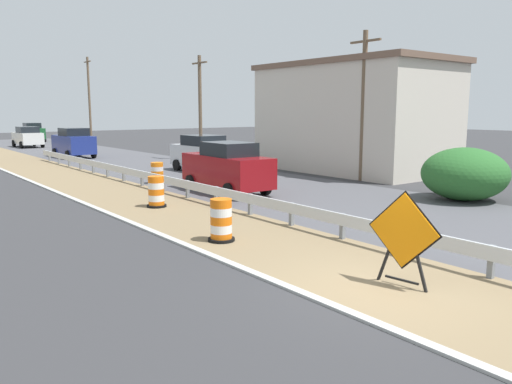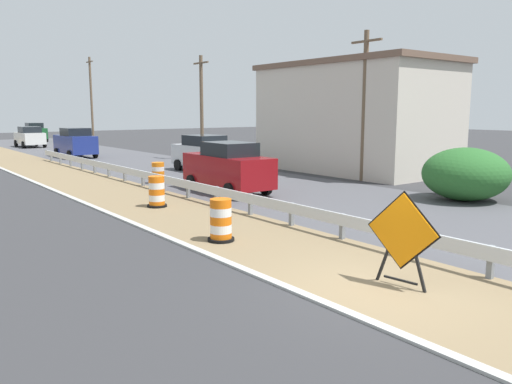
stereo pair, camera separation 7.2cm
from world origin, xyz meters
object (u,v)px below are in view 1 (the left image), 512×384
Objects in this scene: traffic_barrel_mid at (157,174)px; car_mid_far_lane at (205,154)px; traffic_barrel_close at (156,193)px; car_trailing_far_lane at (74,143)px; car_lead_near_lane at (227,167)px; car_trailing_near_lane at (33,132)px; traffic_barrel_nearest at (221,222)px; utility_pole_mid at (200,106)px; car_lead_far_lane at (28,137)px; utility_pole_near at (363,104)px; warning_sign_diamond at (403,234)px; utility_pole_far at (89,98)px.

car_mid_far_lane is (4.33, 2.70, 0.57)m from traffic_barrel_mid.
car_trailing_far_lane is at bearing 79.07° from traffic_barrel_close.
car_lead_near_lane reaches higher than car_mid_far_lane.
car_trailing_near_lane reaches higher than traffic_barrel_close.
utility_pole_mid is (11.43, 19.63, 3.20)m from traffic_barrel_nearest.
car_mid_far_lane is at bearing 59.58° from traffic_barrel_nearest.
car_lead_far_lane is at bearing 107.29° from utility_pole_mid.
utility_pole_near reaches higher than utility_pole_mid.
warning_sign_diamond is at bearing -5.85° from car_trailing_near_lane.
utility_pole_far is (4.71, 30.85, 3.66)m from car_mid_far_lane.
car_lead_far_lane is at bearing 82.81° from traffic_barrel_nearest.
utility_pole_mid is (7.86, 8.88, 3.26)m from traffic_barrel_mid.
utility_pole_near reaches higher than traffic_barrel_nearest.
traffic_barrel_mid is 10.40m from utility_pole_near.
utility_pole_near is at bearing -87.79° from utility_pole_mid.
car_lead_far_lane is (4.21, 45.19, -0.08)m from warning_sign_diamond.
car_lead_near_lane is at bearing 179.13° from car_lead_far_lane.
car_mid_far_lane is at bearing -174.25° from car_lead_far_lane.
car_trailing_far_lane reaches higher than car_trailing_near_lane.
warning_sign_diamond is at bearing 171.39° from car_trailing_far_lane.
utility_pole_near is 1.00× the size of utility_pole_mid.
car_lead_near_lane is at bearing 178.12° from car_trailing_far_lane.
car_lead_far_lane is 35.32m from utility_pole_near.
traffic_barrel_mid is 0.22× the size of car_mid_far_lane.
car_trailing_near_lane is (6.93, 54.06, -0.02)m from warning_sign_diamond.
utility_pole_mid is 0.79× the size of utility_pole_far.
traffic_barrel_nearest is 49.59m from car_trailing_near_lane.
utility_pole_mid is at bearing 48.50° from traffic_barrel_mid.
traffic_barrel_nearest is at bearing 168.25° from car_trailing_far_lane.
traffic_barrel_mid is at bearing 176.76° from car_lead_far_lane.
utility_pole_far reaches higher than traffic_barrel_close.
utility_pole_near reaches higher than car_trailing_near_lane.
traffic_barrel_close is 44.09m from car_trailing_near_lane.
traffic_barrel_mid is 0.21× the size of car_lead_near_lane.
car_lead_far_lane is at bearing -150.88° from utility_pole_far.
car_lead_near_lane is 33.45m from car_lead_far_lane.
utility_pole_mid is at bearing 8.56° from car_trailing_near_lane.
utility_pole_near reaches higher than car_mid_far_lane.
traffic_barrel_mid is 0.14× the size of utility_pole_near.
traffic_barrel_close is at bearing -97.60° from warning_sign_diamond.
utility_pole_far is at bearing 169.49° from car_mid_far_lane.
car_mid_far_lane is at bearing 48.70° from traffic_barrel_close.
traffic_barrel_mid is (3.57, 10.75, -0.06)m from traffic_barrel_nearest.
car_lead_near_lane reaches higher than car_trailing_near_lane.
car_mid_far_lane is (7.06, 18.55, -0.02)m from warning_sign_diamond.
car_trailing_far_lane is (4.98, 26.82, 0.56)m from traffic_barrel_nearest.
traffic_barrel_mid is at bearing 62.90° from traffic_barrel_close.
car_trailing_near_lane is at bearing 95.53° from utility_pole_near.
car_trailing_near_lane is (7.77, 48.97, 0.51)m from traffic_barrel_nearest.
traffic_barrel_nearest is 40.42m from car_lead_far_lane.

